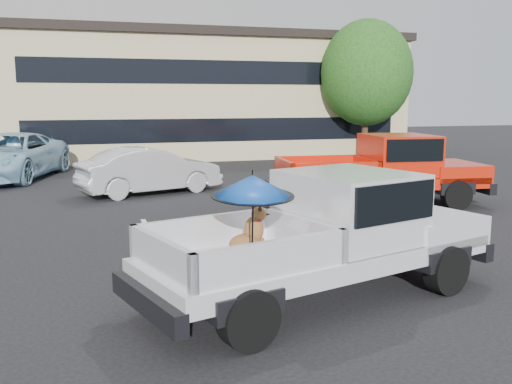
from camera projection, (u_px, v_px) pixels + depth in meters
The scene contains 10 objects.
ground at pixel (327, 258), 10.76m from camera, with size 90.00×90.00×0.00m, color black.
stripe_left at pixel (155, 244), 11.80m from camera, with size 0.12×5.00×0.01m, color silver.
stripe_right at pixel (410, 225), 13.50m from camera, with size 0.12×5.00×0.01m, color silver.
motel_building at pixel (205, 94), 30.65m from camera, with size 20.40×8.40×6.30m.
tree_right at pixel (366, 73), 27.75m from camera, with size 4.46×4.46×6.78m.
tree_back at pixel (260, 75), 34.43m from camera, with size 4.68×4.68×7.11m.
silver_pickup at pixel (337, 227), 8.58m from camera, with size 6.01×3.52×2.06m.
red_pickup at pixel (392, 167), 15.90m from camera, with size 6.19×2.69×1.98m.
silver_sedan at pixel (150, 170), 17.96m from camera, with size 1.55×4.44×1.46m, color #B8B9C0.
blue_suv at pixel (9, 156), 21.16m from camera, with size 2.84×6.16×1.71m, color #92BFD9.
Camera 1 is at (-4.28, -9.59, 2.96)m, focal length 40.00 mm.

